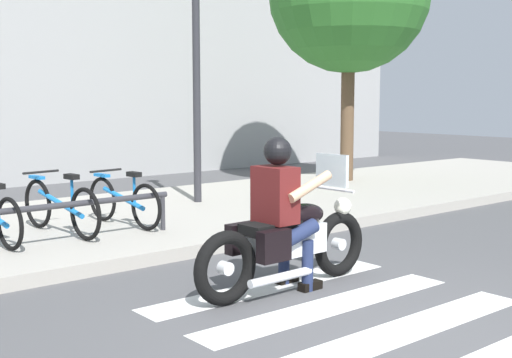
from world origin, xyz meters
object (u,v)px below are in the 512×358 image
(bicycle_3, at_px, (60,206))
(rider, at_px, (282,203))
(bicycle_4, at_px, (123,201))
(bike_rack, at_px, (5,214))
(street_lamp, at_px, (196,33))
(motorcycle, at_px, (288,241))

(bicycle_3, bearing_deg, rider, -75.34)
(bicycle_4, bearing_deg, bike_rack, -161.96)
(bicycle_3, bearing_deg, street_lamp, 21.04)
(rider, distance_m, bicycle_4, 3.13)
(motorcycle, height_order, rider, rider)
(rider, bearing_deg, bicycle_3, 104.66)
(bicycle_4, distance_m, bike_rack, 1.79)
(motorcycle, relative_size, bicycle_4, 1.38)
(motorcycle, bearing_deg, rider, 179.12)
(rider, xyz_separation_m, bike_rack, (-1.67, 2.56, -0.27))
(bike_rack, height_order, street_lamp, street_lamp)
(bike_rack, relative_size, street_lamp, 0.86)
(street_lamp, bearing_deg, bicycle_4, -150.85)
(motorcycle, height_order, bicycle_4, motorcycle)
(bicycle_4, xyz_separation_m, street_lamp, (1.89, 1.06, 2.32))
(street_lamp, bearing_deg, rider, -114.83)
(rider, height_order, street_lamp, street_lamp)
(bicycle_4, relative_size, bike_rack, 0.38)
(bicycle_4, height_order, bike_rack, bicycle_4)
(rider, height_order, bike_rack, rider)
(motorcycle, height_order, street_lamp, street_lamp)
(motorcycle, distance_m, bicycle_4, 3.12)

